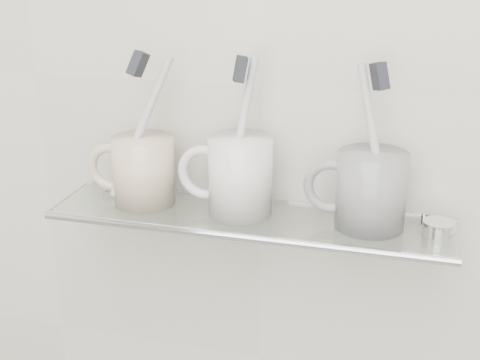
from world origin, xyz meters
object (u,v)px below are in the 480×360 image
(shelf_glass, at_px, (249,218))
(mug_left, at_px, (144,171))
(mug_right, at_px, (371,190))
(mug_center, at_px, (240,176))

(shelf_glass, xyz_separation_m, mug_left, (-0.14, 0.00, 0.05))
(mug_left, height_order, mug_right, mug_right)
(shelf_glass, height_order, mug_right, mug_right)
(mug_center, bearing_deg, shelf_glass, -29.85)
(mug_left, height_order, mug_center, mug_center)
(shelf_glass, bearing_deg, mug_center, 159.26)
(mug_center, relative_size, mug_right, 1.06)
(shelf_glass, distance_m, mug_right, 0.15)
(mug_left, relative_size, mug_center, 0.90)
(mug_center, bearing_deg, mug_right, -9.11)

